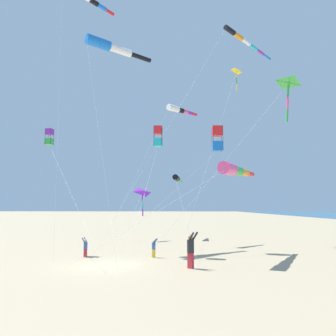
% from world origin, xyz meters
% --- Properties ---
extents(ground_plane, '(600.00, 600.00, 0.00)m').
position_xyz_m(ground_plane, '(0.00, 0.00, 0.00)').
color(ground_plane, tan).
extents(person_adult_flyer, '(0.69, 0.66, 1.92)m').
position_xyz_m(person_adult_flyer, '(-4.67, 0.77, 1.04)').
color(person_adult_flyer, '#B72833').
rests_on(person_adult_flyer, ground_plane).
extents(person_child_green_jacket, '(0.44, 0.39, 1.26)m').
position_xyz_m(person_child_green_jacket, '(2.14, -3.06, 0.69)').
color(person_child_green_jacket, '#B72833').
rests_on(person_child_green_jacket, ground_plane).
extents(person_child_grey_jacket, '(0.41, 0.34, 1.22)m').
position_xyz_m(person_child_grey_jacket, '(-2.29, -3.22, 0.66)').
color(person_child_grey_jacket, gold).
rests_on(person_child_grey_jacket, ground_plane).
extents(kite_box_long_streamer_left, '(7.68, 9.43, 9.36)m').
position_xyz_m(kite_box_long_streamer_left, '(-6.74, -6.86, 8.40)').
color(kite_box_long_streamer_left, red).
rests_on(kite_box_long_streamer_left, ground_plane).
extents(kite_delta_black_fish_shape, '(1.85, 15.89, 5.20)m').
position_xyz_m(kite_delta_black_fish_shape, '(0.06, -14.97, 4.67)').
color(kite_delta_black_fish_shape, purple).
rests_on(kite_delta_black_fish_shape, ground_plane).
extents(kite_windsock_green_low_center, '(11.29, 8.39, 5.83)m').
position_xyz_m(kite_windsock_green_low_center, '(-7.48, -2.30, 5.49)').
color(kite_windsock_green_low_center, '#EF4C93').
rests_on(kite_windsock_green_low_center, ground_plane).
extents(kite_windsock_rainbow_low_near, '(2.26, 19.13, 6.57)m').
position_xyz_m(kite_windsock_rainbow_low_near, '(-3.26, -16.99, 6.19)').
color(kite_windsock_rainbow_low_near, black).
rests_on(kite_windsock_rainbow_low_near, ground_plane).
extents(kite_delta_checkered_midright, '(5.88, 12.48, 16.38)m').
position_xyz_m(kite_delta_checkered_midright, '(-9.11, -12.86, 16.04)').
color(kite_delta_checkered_midright, yellow).
rests_on(kite_delta_checkered_midright, ground_plane).
extents(kite_box_magenta_far_left, '(6.52, 7.89, 8.92)m').
position_xyz_m(kite_box_magenta_far_left, '(5.58, -4.93, 8.31)').
color(kite_box_magenta_far_left, purple).
rests_on(kite_box_magenta_far_left, ground_plane).
extents(kite_box_teal_far_right, '(1.33, 7.39, 8.85)m').
position_xyz_m(kite_box_teal_far_right, '(-2.43, -4.35, 8.13)').
color(kite_box_teal_far_right, red).
rests_on(kite_box_teal_far_right, ground_plane).
extents(kite_delta_orange_high_right, '(10.02, 3.22, 11.55)m').
position_xyz_m(kite_delta_orange_high_right, '(-11.05, -2.67, 11.18)').
color(kite_delta_orange_high_right, green).
rests_on(kite_delta_orange_high_right, ground_plane).
extents(kite_windsock_yellow_midlevel, '(7.29, 8.43, 12.57)m').
position_xyz_m(kite_windsock_yellow_midlevel, '(-3.63, -12.33, 12.25)').
color(kite_windsock_yellow_midlevel, white).
rests_on(kite_windsock_yellow_midlevel, ground_plane).
extents(kite_windsock_red_high_left, '(5.07, 11.91, 16.99)m').
position_xyz_m(kite_windsock_red_high_left, '(1.90, -7.79, 16.44)').
color(kite_windsock_red_high_left, blue).
rests_on(kite_windsock_red_high_left, ground_plane).
extents(kite_windsock_purple_drifting, '(14.48, 14.21, 19.29)m').
position_xyz_m(kite_windsock_purple_drifting, '(-9.69, -12.18, 18.84)').
color(kite_windsock_purple_drifting, black).
rests_on(kite_windsock_purple_drifting, ground_plane).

